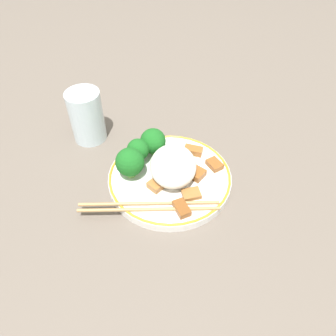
{
  "coord_description": "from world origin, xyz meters",
  "views": [
    {
      "loc": [
        0.43,
        0.0,
        0.48
      ],
      "look_at": [
        0.0,
        0.0,
        0.04
      ],
      "focal_mm": 35.0,
      "sensor_mm": 36.0,
      "label": 1
    }
  ],
  "objects_px": {
    "chopsticks": "(147,206)",
    "broccoli_back_center": "(136,150)",
    "broccoli_back_left": "(151,141)",
    "broccoli_back_right": "(128,162)",
    "drinking_glass": "(85,116)",
    "plate": "(168,177)"
  },
  "relations": [
    {
      "from": "broccoli_back_center",
      "to": "plate",
      "type": "bearing_deg",
      "value": 58.95
    },
    {
      "from": "broccoli_back_center",
      "to": "chopsticks",
      "type": "height_order",
      "value": "broccoli_back_center"
    },
    {
      "from": "chopsticks",
      "to": "drinking_glass",
      "type": "distance_m",
      "value": 0.26
    },
    {
      "from": "broccoli_back_center",
      "to": "drinking_glass",
      "type": "height_order",
      "value": "drinking_glass"
    },
    {
      "from": "broccoli_back_center",
      "to": "broccoli_back_right",
      "type": "xyz_separation_m",
      "value": [
        0.04,
        -0.01,
        0.0
      ]
    },
    {
      "from": "broccoli_back_center",
      "to": "drinking_glass",
      "type": "distance_m",
      "value": 0.15
    },
    {
      "from": "broccoli_back_left",
      "to": "broccoli_back_right",
      "type": "distance_m",
      "value": 0.07
    },
    {
      "from": "broccoli_back_left",
      "to": "broccoli_back_right",
      "type": "height_order",
      "value": "broccoli_back_right"
    },
    {
      "from": "plate",
      "to": "broccoli_back_center",
      "type": "distance_m",
      "value": 0.08
    },
    {
      "from": "chopsticks",
      "to": "drinking_glass",
      "type": "height_order",
      "value": "drinking_glass"
    },
    {
      "from": "broccoli_back_center",
      "to": "broccoli_back_right",
      "type": "relative_size",
      "value": 0.86
    },
    {
      "from": "broccoli_back_right",
      "to": "drinking_glass",
      "type": "height_order",
      "value": "drinking_glass"
    },
    {
      "from": "plate",
      "to": "drinking_glass",
      "type": "xyz_separation_m",
      "value": [
        -0.13,
        -0.18,
        0.05
      ]
    },
    {
      "from": "broccoli_back_center",
      "to": "drinking_glass",
      "type": "relative_size",
      "value": 0.47
    },
    {
      "from": "chopsticks",
      "to": "broccoli_back_center",
      "type": "bearing_deg",
      "value": -167.36
    },
    {
      "from": "plate",
      "to": "drinking_glass",
      "type": "distance_m",
      "value": 0.23
    },
    {
      "from": "broccoli_back_right",
      "to": "drinking_glass",
      "type": "relative_size",
      "value": 0.55
    },
    {
      "from": "broccoli_back_left",
      "to": "drinking_glass",
      "type": "bearing_deg",
      "value": -115.07
    },
    {
      "from": "chopsticks",
      "to": "broccoli_back_right",
      "type": "bearing_deg",
      "value": -154.57
    },
    {
      "from": "broccoli_back_left",
      "to": "broccoli_back_center",
      "type": "bearing_deg",
      "value": -45.66
    },
    {
      "from": "broccoli_back_right",
      "to": "drinking_glass",
      "type": "xyz_separation_m",
      "value": [
        -0.13,
        -0.1,
        0.01
      ]
    },
    {
      "from": "broccoli_back_left",
      "to": "broccoli_back_center",
      "type": "relative_size",
      "value": 1.05
    }
  ]
}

